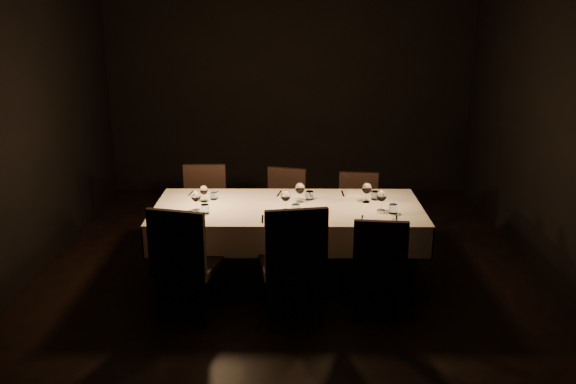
{
  "coord_description": "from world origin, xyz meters",
  "views": [
    {
      "loc": [
        0.03,
        -5.44,
        2.58
      ],
      "look_at": [
        0.0,
        0.0,
        0.9
      ],
      "focal_mm": 38.0,
      "sensor_mm": 36.0,
      "label": 1
    }
  ],
  "objects_px": {
    "dining_table": "(288,214)",
    "chair_near_center": "(293,260)",
    "chair_far_right": "(358,209)",
    "chair_far_center": "(284,205)",
    "chair_near_left": "(184,259)",
    "chair_far_left": "(205,205)",
    "chair_near_right": "(379,263)"
  },
  "relations": [
    {
      "from": "dining_table",
      "to": "chair_far_left",
      "type": "bearing_deg",
      "value": 140.31
    },
    {
      "from": "dining_table",
      "to": "chair_far_left",
      "type": "height_order",
      "value": "chair_far_left"
    },
    {
      "from": "chair_near_left",
      "to": "chair_far_right",
      "type": "height_order",
      "value": "chair_near_left"
    },
    {
      "from": "chair_near_center",
      "to": "chair_far_right",
      "type": "distance_m",
      "value": 1.69
    },
    {
      "from": "chair_far_left",
      "to": "chair_far_center",
      "type": "xyz_separation_m",
      "value": [
        0.86,
        0.09,
        -0.03
      ]
    },
    {
      "from": "chair_near_center",
      "to": "chair_far_left",
      "type": "height_order",
      "value": "chair_near_center"
    },
    {
      "from": "chair_near_left",
      "to": "chair_far_center",
      "type": "distance_m",
      "value": 1.81
    },
    {
      "from": "chair_near_left",
      "to": "chair_far_center",
      "type": "relative_size",
      "value": 1.15
    },
    {
      "from": "chair_near_center",
      "to": "chair_near_right",
      "type": "relative_size",
      "value": 1.14
    },
    {
      "from": "chair_near_left",
      "to": "chair_near_right",
      "type": "height_order",
      "value": "chair_near_left"
    },
    {
      "from": "chair_far_left",
      "to": "chair_far_center",
      "type": "distance_m",
      "value": 0.86
    },
    {
      "from": "chair_near_left",
      "to": "chair_near_right",
      "type": "bearing_deg",
      "value": -164.7
    },
    {
      "from": "chair_near_left",
      "to": "chair_far_left",
      "type": "height_order",
      "value": "chair_near_left"
    },
    {
      "from": "chair_near_left",
      "to": "chair_far_left",
      "type": "bearing_deg",
      "value": -74.22
    },
    {
      "from": "dining_table",
      "to": "chair_far_center",
      "type": "distance_m",
      "value": 0.86
    },
    {
      "from": "dining_table",
      "to": "chair_near_center",
      "type": "relative_size",
      "value": 2.39
    },
    {
      "from": "chair_near_center",
      "to": "chair_far_right",
      "type": "relative_size",
      "value": 1.22
    },
    {
      "from": "chair_near_center",
      "to": "chair_near_right",
      "type": "distance_m",
      "value": 0.73
    },
    {
      "from": "dining_table",
      "to": "chair_near_left",
      "type": "height_order",
      "value": "chair_near_left"
    },
    {
      "from": "chair_far_center",
      "to": "dining_table",
      "type": "bearing_deg",
      "value": -71.0
    },
    {
      "from": "dining_table",
      "to": "chair_near_center",
      "type": "height_order",
      "value": "chair_near_center"
    },
    {
      "from": "chair_far_right",
      "to": "chair_far_left",
      "type": "bearing_deg",
      "value": -174.99
    },
    {
      "from": "dining_table",
      "to": "chair_far_right",
      "type": "height_order",
      "value": "chair_far_right"
    },
    {
      "from": "dining_table",
      "to": "chair_near_left",
      "type": "bearing_deg",
      "value": -137.96
    },
    {
      "from": "chair_near_left",
      "to": "chair_near_center",
      "type": "distance_m",
      "value": 0.91
    },
    {
      "from": "chair_near_left",
      "to": "chair_far_right",
      "type": "distance_m",
      "value": 2.19
    },
    {
      "from": "chair_far_center",
      "to": "chair_far_left",
      "type": "bearing_deg",
      "value": -158.19
    },
    {
      "from": "chair_near_center",
      "to": "chair_far_center",
      "type": "bearing_deg",
      "value": -96.72
    },
    {
      "from": "chair_near_center",
      "to": "chair_far_left",
      "type": "relative_size",
      "value": 1.12
    },
    {
      "from": "chair_near_center",
      "to": "chair_far_left",
      "type": "distance_m",
      "value": 1.84
    },
    {
      "from": "dining_table",
      "to": "chair_near_right",
      "type": "distance_m",
      "value": 1.09
    },
    {
      "from": "chair_near_center",
      "to": "chair_far_left",
      "type": "xyz_separation_m",
      "value": [
        -0.95,
        1.57,
        -0.05
      ]
    }
  ]
}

